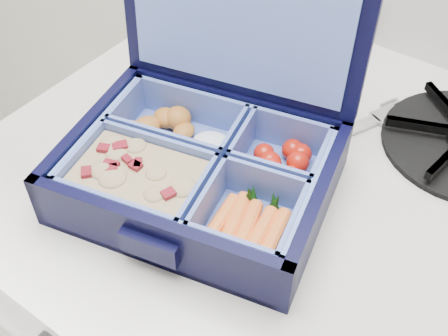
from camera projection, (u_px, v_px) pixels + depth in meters
The scene contains 3 objects.
bento_box at pixel (199, 171), 0.48m from camera, with size 0.22×0.17×0.05m, color black, non-canonical shape.
burner_grate_rear at pixel (302, 27), 0.68m from camera, with size 0.16×0.16×0.02m, color black.
fork at pixel (317, 143), 0.54m from camera, with size 0.02×0.19×0.01m, color #BCBCBC, non-canonical shape.
Camera 1 is at (-0.49, 1.35, 1.18)m, focal length 45.00 mm.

